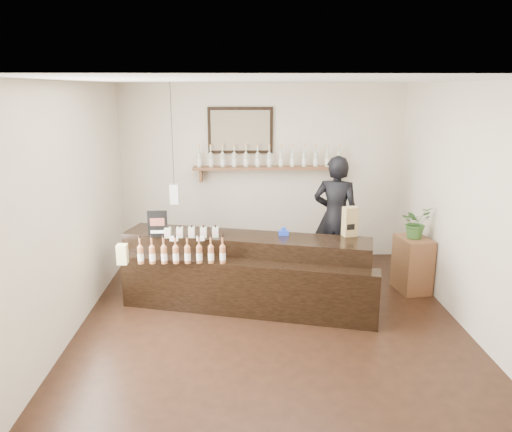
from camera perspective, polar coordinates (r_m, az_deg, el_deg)
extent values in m
plane|color=black|center=(6.08, 1.69, -12.19)|extent=(5.00, 5.00, 0.00)
plane|color=beige|center=(8.04, 0.75, 4.95)|extent=(4.50, 0.00, 4.50)
plane|color=beige|center=(3.22, 4.45, -9.78)|extent=(4.50, 0.00, 4.50)
plane|color=beige|center=(5.90, -20.57, 0.56)|extent=(0.00, 5.00, 5.00)
plane|color=beige|center=(6.15, 23.23, 0.83)|extent=(0.00, 5.00, 5.00)
plane|color=white|center=(5.43, 1.92, 15.25)|extent=(5.00, 5.00, 0.00)
cube|color=brown|center=(7.90, 1.52, 5.52)|extent=(2.40, 0.25, 0.04)
cube|color=brown|center=(7.96, -6.31, 4.63)|extent=(0.04, 0.20, 0.20)
cube|color=brown|center=(8.08, 9.20, 4.67)|extent=(0.04, 0.20, 0.20)
cube|color=black|center=(7.92, -1.80, 9.76)|extent=(1.02, 0.04, 0.72)
cube|color=#4D4031|center=(7.89, -1.80, 9.75)|extent=(0.92, 0.01, 0.62)
cube|color=white|center=(7.24, -9.30, 2.50)|extent=(0.12, 0.12, 0.28)
cylinder|color=black|center=(7.12, -9.58, 9.17)|extent=(0.01, 0.01, 1.41)
cylinder|color=#B7C1A2|center=(7.90, -6.52, 6.32)|extent=(0.07, 0.07, 0.20)
cone|color=#B7C1A2|center=(7.88, -6.55, 7.24)|extent=(0.07, 0.07, 0.05)
cylinder|color=#B7C1A2|center=(7.88, -6.56, 7.67)|extent=(0.02, 0.02, 0.07)
cylinder|color=#EB9645|center=(7.87, -6.57, 8.01)|extent=(0.03, 0.03, 0.02)
cylinder|color=white|center=(7.90, -6.52, 6.18)|extent=(0.07, 0.07, 0.09)
cylinder|color=#B7C1A2|center=(7.89, -5.18, 6.34)|extent=(0.07, 0.07, 0.20)
cone|color=#B7C1A2|center=(7.87, -5.21, 7.26)|extent=(0.07, 0.07, 0.05)
cylinder|color=#B7C1A2|center=(7.86, -5.22, 7.69)|extent=(0.02, 0.02, 0.07)
cylinder|color=#EB9645|center=(7.86, -5.22, 8.03)|extent=(0.03, 0.03, 0.02)
cylinder|color=white|center=(7.89, -5.18, 6.20)|extent=(0.07, 0.07, 0.09)
cylinder|color=#B7C1A2|center=(7.88, -3.85, 6.36)|extent=(0.07, 0.07, 0.20)
cone|color=#B7C1A2|center=(7.86, -3.86, 7.28)|extent=(0.07, 0.07, 0.05)
cylinder|color=#B7C1A2|center=(7.85, -3.87, 7.71)|extent=(0.02, 0.02, 0.07)
cylinder|color=#EB9645|center=(7.85, -3.87, 8.05)|extent=(0.03, 0.03, 0.02)
cylinder|color=white|center=(7.88, -3.84, 6.21)|extent=(0.07, 0.07, 0.09)
cylinder|color=#B7C1A2|center=(7.87, -2.50, 6.37)|extent=(0.07, 0.07, 0.20)
cone|color=#B7C1A2|center=(7.85, -2.51, 7.29)|extent=(0.07, 0.07, 0.05)
cylinder|color=#B7C1A2|center=(7.85, -2.52, 7.73)|extent=(0.02, 0.02, 0.07)
cylinder|color=#EB9645|center=(7.84, -2.52, 8.07)|extent=(0.03, 0.03, 0.02)
cylinder|color=white|center=(7.87, -2.50, 6.23)|extent=(0.07, 0.07, 0.09)
cylinder|color=#B7C1A2|center=(7.87, -1.16, 6.38)|extent=(0.07, 0.07, 0.20)
cone|color=#B7C1A2|center=(7.85, -1.17, 7.30)|extent=(0.07, 0.07, 0.05)
cylinder|color=#B7C1A2|center=(7.85, -1.17, 7.74)|extent=(0.02, 0.02, 0.07)
cylinder|color=#EB9645|center=(7.84, -1.17, 8.08)|extent=(0.03, 0.03, 0.02)
cylinder|color=white|center=(7.87, -1.16, 6.24)|extent=(0.07, 0.07, 0.09)
cylinder|color=#B7C1A2|center=(7.87, 0.18, 6.39)|extent=(0.07, 0.07, 0.20)
cone|color=#B7C1A2|center=(7.86, 0.18, 7.31)|extent=(0.07, 0.07, 0.05)
cylinder|color=#B7C1A2|center=(7.85, 0.18, 7.74)|extent=(0.02, 0.02, 0.07)
cylinder|color=#EB9645|center=(7.85, 0.18, 8.08)|extent=(0.03, 0.03, 0.02)
cylinder|color=white|center=(7.88, 0.18, 6.24)|extent=(0.07, 0.07, 0.09)
cylinder|color=#B7C1A2|center=(7.88, 1.52, 6.39)|extent=(0.07, 0.07, 0.20)
cone|color=#B7C1A2|center=(7.87, 1.53, 7.31)|extent=(0.07, 0.07, 0.05)
cylinder|color=#B7C1A2|center=(7.86, 1.53, 7.74)|extent=(0.02, 0.02, 0.07)
cylinder|color=#EB9645|center=(7.85, 1.53, 8.08)|extent=(0.03, 0.03, 0.02)
cylinder|color=white|center=(7.88, 1.52, 6.25)|extent=(0.07, 0.07, 0.09)
cylinder|color=#B7C1A2|center=(7.89, 2.86, 6.39)|extent=(0.07, 0.07, 0.20)
cone|color=#B7C1A2|center=(7.88, 2.87, 7.31)|extent=(0.07, 0.07, 0.05)
cylinder|color=#B7C1A2|center=(7.87, 2.88, 7.74)|extent=(0.02, 0.02, 0.07)
cylinder|color=#EB9645|center=(7.87, 2.88, 8.08)|extent=(0.03, 0.03, 0.02)
cylinder|color=white|center=(7.90, 2.86, 6.25)|extent=(0.07, 0.07, 0.09)
cylinder|color=#B7C1A2|center=(7.91, 4.19, 6.39)|extent=(0.07, 0.07, 0.20)
cone|color=#B7C1A2|center=(7.89, 4.21, 7.30)|extent=(0.07, 0.07, 0.05)
cylinder|color=#B7C1A2|center=(7.89, 4.22, 7.73)|extent=(0.02, 0.02, 0.07)
cylinder|color=#EB9645|center=(7.88, 4.22, 8.07)|extent=(0.03, 0.03, 0.02)
cylinder|color=white|center=(7.91, 4.19, 6.24)|extent=(0.07, 0.07, 0.09)
cylinder|color=#B7C1A2|center=(7.93, 5.52, 6.38)|extent=(0.07, 0.07, 0.20)
cone|color=#B7C1A2|center=(7.91, 5.54, 7.29)|extent=(0.07, 0.07, 0.05)
cylinder|color=#B7C1A2|center=(7.91, 5.55, 7.72)|extent=(0.02, 0.02, 0.07)
cylinder|color=#EB9645|center=(7.90, 5.56, 8.06)|extent=(0.03, 0.03, 0.02)
cylinder|color=white|center=(7.93, 5.51, 6.24)|extent=(0.07, 0.07, 0.09)
cylinder|color=#B7C1A2|center=(7.96, 6.84, 6.37)|extent=(0.07, 0.07, 0.20)
cone|color=#B7C1A2|center=(7.94, 6.86, 7.28)|extent=(0.07, 0.07, 0.05)
cylinder|color=#B7C1A2|center=(7.93, 6.88, 7.71)|extent=(0.02, 0.02, 0.07)
cylinder|color=#EB9645|center=(7.93, 6.89, 8.05)|extent=(0.03, 0.03, 0.02)
cylinder|color=white|center=(7.96, 6.83, 6.23)|extent=(0.07, 0.07, 0.09)
cylinder|color=#B7C1A2|center=(7.98, 8.15, 6.36)|extent=(0.07, 0.07, 0.20)
cone|color=#B7C1A2|center=(7.97, 8.18, 7.26)|extent=(0.07, 0.07, 0.05)
cylinder|color=#B7C1A2|center=(7.96, 8.19, 7.69)|extent=(0.02, 0.02, 0.07)
cylinder|color=#EB9645|center=(7.96, 8.21, 8.03)|extent=(0.03, 0.03, 0.02)
cylinder|color=white|center=(7.99, 8.14, 6.21)|extent=(0.07, 0.07, 0.09)
cylinder|color=#B7C1A2|center=(8.02, 9.44, 6.34)|extent=(0.07, 0.07, 0.20)
cone|color=#B7C1A2|center=(8.00, 9.48, 7.24)|extent=(0.07, 0.07, 0.05)
cylinder|color=#B7C1A2|center=(7.99, 9.50, 7.67)|extent=(0.02, 0.02, 0.07)
cylinder|color=#EB9645|center=(7.99, 9.51, 8.00)|extent=(0.03, 0.03, 0.02)
cylinder|color=white|center=(8.02, 9.44, 6.20)|extent=(0.07, 0.07, 0.09)
cube|color=black|center=(6.53, -1.17, -5.97)|extent=(3.23, 1.33, 0.89)
cube|color=black|center=(6.18, -1.13, -8.27)|extent=(3.16, 1.06, 0.67)
cube|color=white|center=(6.24, -9.38, -2.57)|extent=(0.10, 0.04, 0.05)
cube|color=white|center=(6.21, -6.37, -2.56)|extent=(0.10, 0.04, 0.05)
cube|color=#CDC57D|center=(6.21, -14.99, -4.76)|extent=(0.12, 0.12, 0.12)
cube|color=#CDC57D|center=(6.17, -15.07, -3.70)|extent=(0.12, 0.12, 0.12)
cube|color=#B7C1A2|center=(6.40, -10.04, -1.86)|extent=(0.08, 0.08, 0.13)
cube|color=#D6A7AF|center=(6.36, -10.09, -1.97)|extent=(0.07, 0.00, 0.06)
cylinder|color=black|center=(6.38, -10.07, -1.21)|extent=(0.02, 0.02, 0.03)
cube|color=#B7C1A2|center=(6.38, -8.70, -1.86)|extent=(0.08, 0.08, 0.13)
cube|color=#D6A7AF|center=(6.34, -8.75, -1.97)|extent=(0.07, 0.00, 0.06)
cylinder|color=black|center=(6.36, -8.73, -1.20)|extent=(0.02, 0.02, 0.03)
cube|color=#B7C1A2|center=(6.36, -7.36, -1.86)|extent=(0.08, 0.08, 0.13)
cube|color=#D6A7AF|center=(6.32, -7.40, -1.96)|extent=(0.07, 0.00, 0.06)
cylinder|color=black|center=(6.34, -7.38, -1.20)|extent=(0.02, 0.02, 0.03)
cube|color=#B7C1A2|center=(6.35, -6.01, -1.85)|extent=(0.08, 0.08, 0.13)
cube|color=#D6A7AF|center=(6.31, -6.04, -1.96)|extent=(0.07, 0.00, 0.06)
cylinder|color=black|center=(6.33, -6.03, -1.19)|extent=(0.02, 0.02, 0.03)
cube|color=#B7C1A2|center=(6.34, -4.66, -1.84)|extent=(0.08, 0.08, 0.13)
cube|color=#D6A7AF|center=(6.30, -4.68, -1.95)|extent=(0.07, 0.00, 0.06)
cylinder|color=black|center=(6.32, -4.68, -1.18)|extent=(0.02, 0.02, 0.03)
cylinder|color=#A05D36|center=(6.15, -13.06, -4.41)|extent=(0.07, 0.07, 0.20)
cone|color=#A05D36|center=(6.11, -13.13, -3.28)|extent=(0.07, 0.07, 0.05)
cylinder|color=#A05D36|center=(6.09, -13.16, -2.74)|extent=(0.02, 0.02, 0.07)
cylinder|color=black|center=(6.08, -13.18, -2.32)|extent=(0.03, 0.03, 0.02)
cylinder|color=white|center=(6.15, -13.05, -4.59)|extent=(0.07, 0.07, 0.09)
cylinder|color=#A05D36|center=(6.12, -11.77, -4.42)|extent=(0.07, 0.07, 0.20)
cone|color=#A05D36|center=(6.08, -11.83, -3.28)|extent=(0.07, 0.07, 0.05)
cylinder|color=#A05D36|center=(6.06, -11.86, -2.74)|extent=(0.02, 0.02, 0.07)
cylinder|color=black|center=(6.05, -11.88, -2.32)|extent=(0.03, 0.03, 0.02)
cylinder|color=white|center=(6.13, -11.76, -4.60)|extent=(0.07, 0.07, 0.09)
cylinder|color=#A05D36|center=(6.10, -10.46, -4.42)|extent=(0.07, 0.07, 0.20)
cone|color=#A05D36|center=(6.06, -10.52, -3.29)|extent=(0.07, 0.07, 0.05)
cylinder|color=#A05D36|center=(6.04, -10.54, -2.74)|extent=(0.02, 0.02, 0.07)
cylinder|color=black|center=(6.03, -10.56, -2.32)|extent=(0.03, 0.03, 0.02)
cylinder|color=white|center=(6.10, -10.45, -4.61)|extent=(0.07, 0.07, 0.09)
cylinder|color=#A05D36|center=(6.08, -9.15, -4.43)|extent=(0.07, 0.07, 0.20)
cone|color=#A05D36|center=(6.04, -9.20, -3.29)|extent=(0.07, 0.07, 0.05)
cylinder|color=#A05D36|center=(6.02, -9.22, -2.74)|extent=(0.02, 0.02, 0.07)
cylinder|color=black|center=(6.01, -9.24, -2.32)|extent=(0.03, 0.03, 0.02)
cylinder|color=white|center=(6.08, -9.14, -4.61)|extent=(0.07, 0.07, 0.09)
cylinder|color=#A05D36|center=(6.06, -7.83, -4.43)|extent=(0.07, 0.07, 0.20)
cone|color=#A05D36|center=(6.02, -7.87, -3.29)|extent=(0.07, 0.07, 0.05)
cylinder|color=#A05D36|center=(6.00, -7.89, -2.74)|extent=(0.02, 0.02, 0.07)
cylinder|color=black|center=(5.99, -7.90, -2.31)|extent=(0.03, 0.03, 0.02)
cylinder|color=white|center=(6.07, -7.82, -4.61)|extent=(0.07, 0.07, 0.09)
cylinder|color=#A05D36|center=(6.05, -6.50, -4.43)|extent=(0.07, 0.07, 0.20)
cone|color=#A05D36|center=(6.01, -6.53, -3.29)|extent=(0.07, 0.07, 0.05)
cylinder|color=#A05D36|center=(5.99, -6.55, -2.74)|extent=(0.02, 0.02, 0.07)
cylinder|color=black|center=(5.97, -6.56, -2.31)|extent=(0.03, 0.03, 0.02)
cylinder|color=white|center=(6.05, -6.49, -4.62)|extent=(0.07, 0.07, 0.09)
cylinder|color=#A05D36|center=(6.04, -5.17, -4.43)|extent=(0.07, 0.07, 0.20)
cone|color=#A05D36|center=(6.00, -5.19, -3.28)|extent=(0.07, 0.07, 0.05)
cylinder|color=#A05D36|center=(5.98, -5.21, -2.73)|extent=(0.02, 0.02, 0.07)
cylinder|color=black|center=(5.96, -5.22, -2.30)|extent=(0.03, 0.03, 0.02)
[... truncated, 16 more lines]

